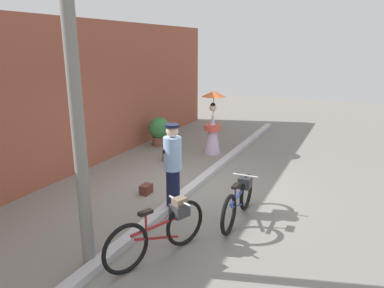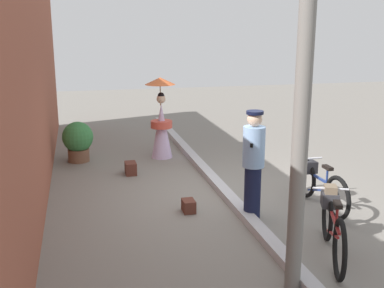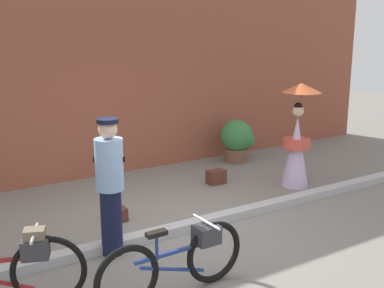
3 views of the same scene
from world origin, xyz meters
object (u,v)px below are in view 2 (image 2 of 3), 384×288
Objects in this scene: potted_plant_by_door at (78,140)px; person_officer at (253,162)px; person_with_parasol at (161,120)px; utility_pole at (304,80)px; bicycle_near_officer at (332,224)px; bicycle_far_side at (319,184)px; backpack_spare at (189,206)px; backpack_on_pavement at (131,168)px.

person_officer is at bearing -146.64° from potted_plant_by_door.
person_with_parasol is 6.12m from utility_pole.
potted_plant_by_door is 6.74m from utility_pole.
potted_plant_by_door is at bearing 30.54° from bicycle_near_officer.
bicycle_far_side is 6.41× the size of backpack_spare.
backpack_on_pavement is 0.07× the size of utility_pole.
potted_plant_by_door is at bearing 38.91° from backpack_on_pavement.
bicycle_near_officer is at bearing 157.45° from bicycle_far_side.
person_officer is at bearing -116.94° from backpack_spare.
backpack_spare is (-3.38, 0.15, -0.76)m from person_with_parasol.
bicycle_near_officer is 1.61m from person_officer.
bicycle_far_side is at bearing -33.93° from utility_pole.
bicycle_far_side is at bearing -96.82° from backpack_spare.
person_officer is 2.56m from utility_pole.
backpack_spare is at bearing 177.40° from person_with_parasol.
person_officer is 0.36× the size of utility_pole.
potted_plant_by_door is (3.76, 3.86, 0.09)m from bicycle_far_side.
person_officer is 1.30m from backpack_spare.
bicycle_far_side is 3.80m from backpack_on_pavement.
bicycle_far_side is 4.18m from person_with_parasol.
potted_plant_by_door is 0.19× the size of utility_pole.
person_with_parasol reaches higher than backpack_on_pavement.
person_with_parasol is 6.69× the size of backpack_spare.
person_officer reaches higher than bicycle_far_side.
potted_plant_by_door is at bearing 33.36° from person_officer.
person_with_parasol is at bearing -93.81° from potted_plant_by_door.
bicycle_far_side reaches higher than backpack_on_pavement.
utility_pole is (-0.64, 0.85, 1.96)m from bicycle_near_officer.
potted_plant_by_door is 2.76× the size of backpack_on_pavement.
potted_plant_by_door is (0.12, 1.85, -0.38)m from person_with_parasol.
person_officer is (-0.20, 1.25, 0.52)m from bicycle_far_side.
bicycle_far_side is 1.96× the size of potted_plant_by_door.
person_officer is (1.43, 0.57, 0.48)m from bicycle_near_officer.
backpack_spare is at bearing 38.10° from bicycle_near_officer.
backpack_on_pavement is (-1.13, 0.84, -0.74)m from person_with_parasol.
utility_pole reaches higher than person_officer.
utility_pole is (-5.91, -0.48, 1.53)m from person_with_parasol.
bicycle_near_officer is 0.99× the size of bicycle_far_side.
bicycle_near_officer is 1.94× the size of potted_plant_by_door.
person_officer is at bearing -168.84° from person_with_parasol.
utility_pole reaches higher than backpack_on_pavement.
backpack_spare is 3.47m from utility_pole.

